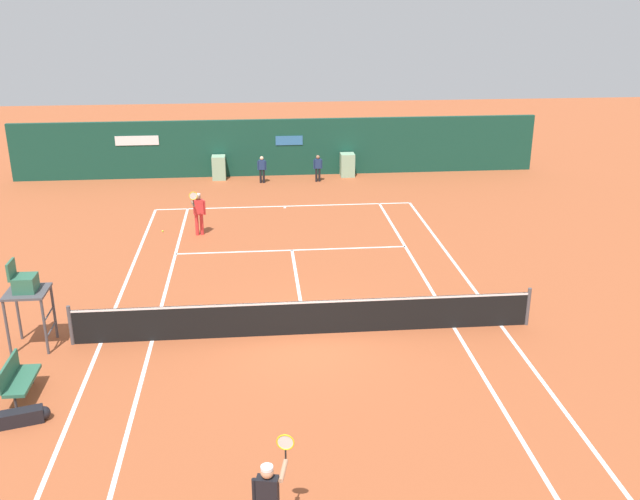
{
  "coord_description": "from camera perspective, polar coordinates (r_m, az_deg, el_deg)",
  "views": [
    {
      "loc": [
        -1.23,
        -16.9,
        8.65
      ],
      "look_at": [
        0.77,
        4.18,
        0.8
      ],
      "focal_mm": 40.19,
      "sensor_mm": 36.0,
      "label": 1
    }
  ],
  "objects": [
    {
      "name": "player_bench",
      "position": [
        17.41,
        -22.98,
        -9.31
      ],
      "size": [
        0.54,
        1.35,
        0.88
      ],
      "rotation": [
        0.0,
        0.0,
        -1.57
      ],
      "color": "#38383D",
      "rests_on": "ground_plane"
    },
    {
      "name": "umpire_chair",
      "position": [
        19.19,
        -22.37,
        -2.97
      ],
      "size": [
        1.0,
        1.0,
        2.34
      ],
      "rotation": [
        0.0,
        0.0,
        -1.57
      ],
      "color": "#47474C",
      "rests_on": "ground_plane"
    },
    {
      "name": "player_on_baseline",
      "position": [
        26.47,
        -9.66,
        3.14
      ],
      "size": [
        0.51,
        0.74,
        1.81
      ],
      "rotation": [
        0.0,
        0.0,
        3.35
      ],
      "color": "red",
      "rests_on": "ground_plane"
    },
    {
      "name": "tennis_ball_mid_court",
      "position": [
        27.34,
        -12.42,
        1.48
      ],
      "size": [
        0.07,
        0.07,
        0.07
      ],
      "primitive_type": "sphere",
      "color": "#CCE033",
      "rests_on": "ground_plane"
    },
    {
      "name": "tennis_net",
      "position": [
        18.8,
        -1.14,
        -5.32
      ],
      "size": [
        12.1,
        0.1,
        1.07
      ],
      "color": "#4C4C51",
      "rests_on": "ground_plane"
    },
    {
      "name": "ground_plane",
      "position": [
        19.54,
        -1.26,
        -5.93
      ],
      "size": [
        80.0,
        80.0,
        0.01
      ],
      "color": "#A8512D"
    },
    {
      "name": "ball_kid_right_post",
      "position": [
        33.42,
        -4.65,
        6.55
      ],
      "size": [
        0.42,
        0.18,
        1.26
      ],
      "rotation": [
        0.0,
        0.0,
        3.06
      ],
      "color": "black",
      "rests_on": "ground_plane"
    },
    {
      "name": "equipment_bag",
      "position": [
        16.6,
        -22.35,
        -12.14
      ],
      "size": [
        1.03,
        0.52,
        0.32
      ],
      "color": "black",
      "rests_on": "ground_plane"
    },
    {
      "name": "ball_kid_centre_post",
      "position": [
        33.55,
        -0.17,
        6.67
      ],
      "size": [
        0.42,
        0.18,
        1.26
      ],
      "rotation": [
        0.0,
        0.0,
        3.2
      ],
      "color": "black",
      "rests_on": "ground_plane"
    },
    {
      "name": "sponsor_back_wall",
      "position": [
        34.68,
        -3.28,
        8.08
      ],
      "size": [
        25.0,
        1.02,
        2.7
      ],
      "color": "#144233",
      "rests_on": "ground_plane"
    },
    {
      "name": "player_near_side",
      "position": [
        12.19,
        -4.12,
        -18.97
      ],
      "size": [
        0.72,
        0.64,
        1.78
      ],
      "rotation": [
        0.0,
        0.0,
        -0.2
      ],
      "color": "black",
      "rests_on": "ground_plane"
    }
  ]
}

